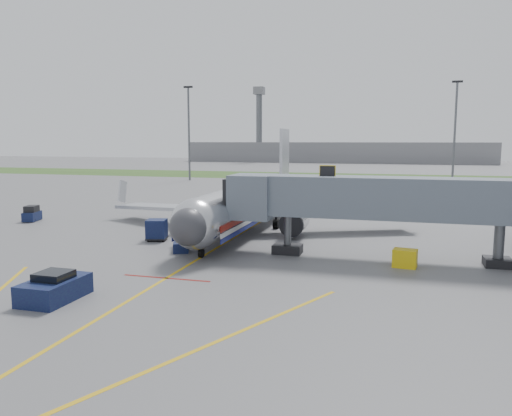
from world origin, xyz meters
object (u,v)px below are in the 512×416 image
(belt_loader, at_px, (182,244))
(ramp_worker, at_px, (204,227))
(pushback_tug, at_px, (54,288))
(baggage_tug, at_px, (32,214))
(airliner, at_px, (250,202))

(belt_loader, xyz_separation_m, ramp_worker, (-0.49, 6.09, 0.36))
(pushback_tug, bearing_deg, belt_loader, 83.80)
(pushback_tug, distance_m, belt_loader, 13.76)
(pushback_tug, relative_size, ramp_worker, 2.38)
(baggage_tug, height_order, belt_loader, belt_loader)
(pushback_tug, bearing_deg, baggage_tug, 131.82)
(ramp_worker, bearing_deg, pushback_tug, -143.26)
(airliner, bearing_deg, belt_loader, -102.65)
(airliner, height_order, baggage_tug, airliner)
(baggage_tug, bearing_deg, ramp_worker, -7.51)
(baggage_tug, xyz_separation_m, ramp_worker, (21.19, -2.79, 0.06))
(baggage_tug, distance_m, ramp_worker, 21.37)
(airliner, distance_m, baggage_tug, 24.38)
(airliner, distance_m, ramp_worker, 6.22)
(baggage_tug, height_order, ramp_worker, baggage_tug)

